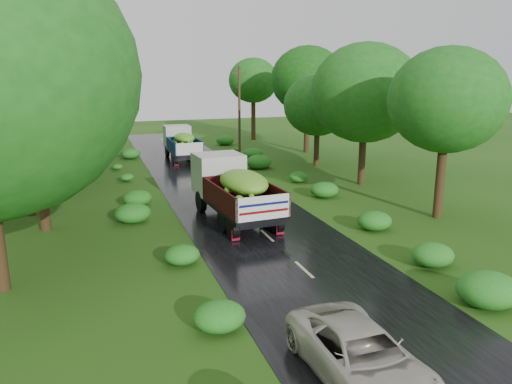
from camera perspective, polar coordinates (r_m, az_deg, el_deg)
name	(u,v)px	position (r m, az deg, el deg)	size (l,w,h in m)	color
ground	(360,321)	(15.27, 11.78, -14.25)	(120.00, 120.00, 0.00)	#1D460F
road	(294,260)	(19.32, 4.31, -7.76)	(6.50, 80.00, 0.02)	black
road_lines	(284,251)	(20.18, 3.21, -6.74)	(0.12, 69.60, 0.00)	#BFB78C
truck_near	(232,186)	(23.99, -2.71, 0.65)	(2.95, 7.04, 2.89)	black
truck_far	(181,142)	(40.62, -8.54, 5.71)	(2.21, 6.07, 2.54)	black
car	(361,355)	(12.42, 11.88, -17.79)	(2.13, 4.63, 1.29)	#BDB6A8
utility_pole	(239,111)	(41.25, -1.92, 9.26)	(1.29, 0.27, 7.36)	#382616
trees_left	(32,72)	(34.28, -24.26, 12.40)	(6.02, 34.52, 9.95)	black
trees_right	(326,90)	(37.09, 8.04, 11.42)	(5.42, 32.30, 7.84)	black
shrubs	(230,196)	(27.33, -2.95, -0.47)	(11.90, 44.00, 0.70)	#196B19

